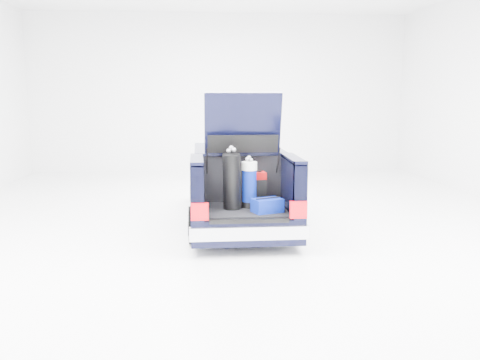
{
  "coord_description": "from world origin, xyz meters",
  "views": [
    {
      "loc": [
        -0.77,
        -9.5,
        2.39
      ],
      "look_at": [
        0.0,
        -0.5,
        0.91
      ],
      "focal_mm": 38.0,
      "sensor_mm": 36.0,
      "label": 1
    }
  ],
  "objects": [
    {
      "name": "blue_duffel",
      "position": [
        0.32,
        -1.76,
        0.71
      ],
      "size": [
        0.52,
        0.43,
        0.24
      ],
      "rotation": [
        0.0,
        0.0,
        0.36
      ],
      "color": "navy",
      "rests_on": "car"
    },
    {
      "name": "red_suitcase",
      "position": [
        0.2,
        -1.14,
        0.87
      ],
      "size": [
        0.37,
        0.27,
        0.58
      ],
      "rotation": [
        0.0,
        0.0,
        0.13
      ],
      "color": "#7F0405",
      "rests_on": "car"
    },
    {
      "name": "ground",
      "position": [
        0.0,
        0.0,
        0.0
      ],
      "size": [
        14.0,
        14.0,
        0.0
      ],
      "primitive_type": "plane",
      "color": "white",
      "rests_on": "ground"
    },
    {
      "name": "black_golf_bag",
      "position": [
        -0.22,
        -1.51,
        1.06
      ],
      "size": [
        0.34,
        0.42,
        1.02
      ],
      "rotation": [
        0.0,
        0.0,
        -0.17
      ],
      "color": "black",
      "rests_on": "car"
    },
    {
      "name": "blue_golf_bag",
      "position": [
        0.08,
        -1.37,
        0.99
      ],
      "size": [
        0.27,
        0.27,
        0.85
      ],
      "rotation": [
        0.0,
        0.0,
        0.07
      ],
      "color": "black",
      "rests_on": "car"
    },
    {
      "name": "car",
      "position": [
        -0.0,
        0.11,
        0.67
      ],
      "size": [
        1.87,
        4.65,
        2.47
      ],
      "color": "black",
      "rests_on": "ground"
    }
  ]
}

